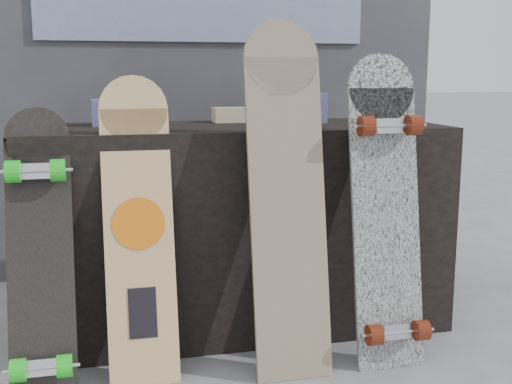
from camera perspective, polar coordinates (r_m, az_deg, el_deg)
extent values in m
plane|color=slate|center=(2.24, 1.01, -16.03)|extent=(60.00, 60.00, 0.00)
cube|color=black|center=(2.56, -1.72, -3.04)|extent=(1.60, 0.60, 0.80)
cube|color=#37373C|center=(3.33, -4.79, 12.20)|extent=(2.40, 0.20, 2.20)
cube|color=navy|center=(3.23, -4.54, 15.81)|extent=(1.60, 0.02, 0.30)
cube|color=navy|center=(2.55, -12.34, 6.91)|extent=(0.18, 0.12, 0.10)
cube|color=navy|center=(2.66, 4.46, 7.48)|extent=(0.14, 0.14, 0.12)
cube|color=#D1B78C|center=(2.68, -1.45, 6.88)|extent=(0.22, 0.10, 0.06)
cube|color=#C9AD87|center=(2.15, -10.31, -4.73)|extent=(0.23, 0.23, 0.89)
cylinder|color=#C9AD87|center=(2.18, -10.85, 7.26)|extent=(0.23, 0.07, 0.22)
cylinder|color=orange|center=(2.14, -10.39, -2.79)|extent=(0.17, 0.04, 0.17)
cube|color=black|center=(2.15, -10.04, -10.54)|extent=(0.09, 0.04, 0.16)
cube|color=beige|center=(2.13, 2.87, -2.36)|extent=(0.26, 0.22, 1.05)
cylinder|color=beige|center=(2.18, 2.24, 11.81)|extent=(0.26, 0.07, 0.26)
cube|color=white|center=(2.25, 11.49, -3.18)|extent=(0.24, 0.18, 0.95)
cylinder|color=white|center=(2.27, 11.03, 9.04)|extent=(0.24, 0.06, 0.24)
cube|color=silver|center=(2.27, 12.27, -12.00)|extent=(0.09, 0.04, 0.05)
cylinder|color=#5A1C0C|center=(2.22, 10.46, -12.38)|extent=(0.05, 0.07, 0.07)
cylinder|color=#5A1C0C|center=(2.29, 14.47, -11.81)|extent=(0.04, 0.07, 0.07)
cube|color=silver|center=(2.22, 11.61, 5.74)|extent=(0.09, 0.04, 0.05)
cylinder|color=#5A1C0C|center=(2.16, 9.77, 5.79)|extent=(0.05, 0.07, 0.07)
cylinder|color=#5A1C0C|center=(2.23, 13.83, 5.78)|extent=(0.04, 0.07, 0.07)
cube|color=black|center=(2.14, -18.58, -6.42)|extent=(0.20, 0.27, 0.80)
cylinder|color=black|center=(2.18, -18.90, 4.55)|extent=(0.20, 0.08, 0.20)
cube|color=silver|center=(2.11, -18.46, -14.56)|extent=(0.09, 0.04, 0.06)
cylinder|color=#1CCA1F|center=(2.10, -20.38, -14.65)|extent=(0.04, 0.07, 0.07)
cylinder|color=#1CCA1F|center=(2.08, -16.64, -14.59)|extent=(0.04, 0.07, 0.07)
cube|color=silver|center=(2.12, -18.93, 1.71)|extent=(0.09, 0.04, 0.06)
cylinder|color=#1CCA1F|center=(2.11, -20.79, 1.71)|extent=(0.04, 0.07, 0.07)
cylinder|color=#1CCA1F|center=(2.10, -17.18, 1.87)|extent=(0.04, 0.07, 0.07)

